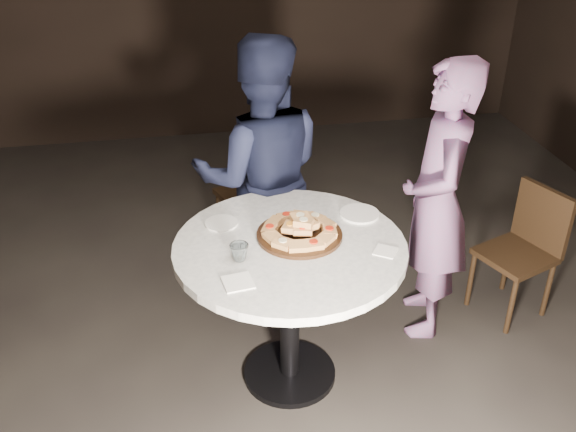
{
  "coord_description": "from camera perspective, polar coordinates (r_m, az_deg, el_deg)",
  "views": [
    {
      "loc": [
        -0.52,
        -2.67,
        2.55
      ],
      "look_at": [
        -0.02,
        -0.02,
        0.99
      ],
      "focal_mm": 40.0,
      "sensor_mm": 36.0,
      "label": 1
    }
  ],
  "objects": [
    {
      "name": "chair_far",
      "position": [
        4.41,
        -2.8,
        2.17
      ],
      "size": [
        0.52,
        0.54,
        0.86
      ],
      "rotation": [
        0.0,
        0.0,
        3.51
      ],
      "color": "black",
      "rests_on": "ground"
    },
    {
      "name": "table",
      "position": [
        3.22,
        0.16,
        -4.91
      ],
      "size": [
        1.51,
        1.51,
        0.86
      ],
      "rotation": [
        0.0,
        0.0,
        0.41
      ],
      "color": "black",
      "rests_on": "ground"
    },
    {
      "name": "serving_board",
      "position": [
        3.19,
        1.02,
        -1.69
      ],
      "size": [
        0.55,
        0.55,
        0.02
      ],
      "primitive_type": "cylinder",
      "rotation": [
        0.0,
        0.0,
        0.37
      ],
      "color": "black",
      "rests_on": "table"
    },
    {
      "name": "diner_navy",
      "position": [
        3.82,
        -2.39,
        3.53
      ],
      "size": [
        0.88,
        0.71,
        1.7
      ],
      "primitive_type": "imported",
      "rotation": [
        0.0,
        0.0,
        3.06
      ],
      "color": "black",
      "rests_on": "ground"
    },
    {
      "name": "chair_right",
      "position": [
        4.14,
        20.42,
        -2.27
      ],
      "size": [
        0.51,
        0.5,
        0.81
      ],
      "rotation": [
        0.0,
        0.0,
        -1.2
      ],
      "color": "black",
      "rests_on": "ground"
    },
    {
      "name": "napkin_near",
      "position": [
        2.88,
        -4.47,
        -5.89
      ],
      "size": [
        0.15,
        0.15,
        0.01
      ],
      "primitive_type": "cube",
      "rotation": [
        0.0,
        0.0,
        0.14
      ],
      "color": "white",
      "rests_on": "table"
    },
    {
      "name": "focaccia_pile",
      "position": [
        3.17,
        1.1,
        -1.06
      ],
      "size": [
        0.39,
        0.38,
        0.1
      ],
      "rotation": [
        0.0,
        0.0,
        -0.25
      ],
      "color": "#C1854A",
      "rests_on": "serving_board"
    },
    {
      "name": "diner_teal",
      "position": [
        3.67,
        13.08,
        1.14
      ],
      "size": [
        0.53,
        0.68,
        1.65
      ],
      "primitive_type": "imported",
      "rotation": [
        0.0,
        0.0,
        -1.82
      ],
      "color": "slate",
      "rests_on": "ground"
    },
    {
      "name": "floor",
      "position": [
        3.73,
        0.31,
        -13.15
      ],
      "size": [
        7.0,
        7.0,
        0.0
      ],
      "primitive_type": "plane",
      "color": "black",
      "rests_on": "ground"
    },
    {
      "name": "plate_right",
      "position": [
        3.4,
        6.38,
        0.21
      ],
      "size": [
        0.25,
        0.25,
        0.01
      ],
      "primitive_type": "cylinder",
      "rotation": [
        0.0,
        0.0,
        0.21
      ],
      "color": "white",
      "rests_on": "table"
    },
    {
      "name": "plate_left",
      "position": [
        3.31,
        -5.94,
        -0.64
      ],
      "size": [
        0.17,
        0.17,
        0.01
      ],
      "primitive_type": "cylinder",
      "rotation": [
        0.0,
        0.0,
        -0.0
      ],
      "color": "white",
      "rests_on": "table"
    },
    {
      "name": "napkin_far",
      "position": [
        3.11,
        8.66,
        -3.11
      ],
      "size": [
        0.14,
        0.14,
        0.01
      ],
      "primitive_type": "cube",
      "rotation": [
        0.0,
        0.0,
        -0.59
      ],
      "color": "white",
      "rests_on": "table"
    },
    {
      "name": "water_glass",
      "position": [
        3.01,
        -4.35,
        -3.23
      ],
      "size": [
        0.1,
        0.1,
        0.08
      ],
      "primitive_type": "imported",
      "rotation": [
        0.0,
        0.0,
        -0.14
      ],
      "color": "silver",
      "rests_on": "table"
    }
  ]
}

